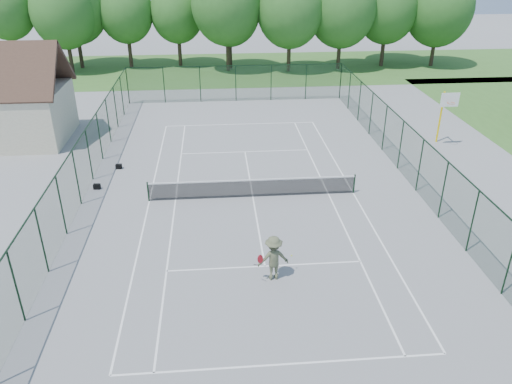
# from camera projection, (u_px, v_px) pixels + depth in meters

# --- Properties ---
(ground) EXTENTS (140.00, 140.00, 0.00)m
(ground) POSITION_uv_depth(u_px,v_px,m) (253.00, 197.00, 26.74)
(ground) COLOR gray
(ground) RESTS_ON ground
(grass_far) EXTENTS (80.00, 16.00, 0.01)m
(grass_far) POSITION_uv_depth(u_px,v_px,m) (231.00, 69.00, 53.41)
(grass_far) COLOR #40722D
(grass_far) RESTS_ON ground
(court_lines) EXTENTS (11.05, 23.85, 0.01)m
(court_lines) POSITION_uv_depth(u_px,v_px,m) (253.00, 197.00, 26.74)
(court_lines) COLOR white
(court_lines) RESTS_ON ground
(tennis_net) EXTENTS (11.08, 0.08, 1.10)m
(tennis_net) POSITION_uv_depth(u_px,v_px,m) (253.00, 187.00, 26.48)
(tennis_net) COLOR black
(tennis_net) RESTS_ON ground
(fence_enclosure) EXTENTS (18.05, 36.05, 3.02)m
(fence_enclosure) POSITION_uv_depth(u_px,v_px,m) (253.00, 170.00, 26.03)
(fence_enclosure) COLOR #1B3E23
(fence_enclosure) RESTS_ON ground
(utility_building) EXTENTS (8.60, 6.27, 6.63)m
(utility_building) POSITION_uv_depth(u_px,v_px,m) (0.00, 95.00, 33.00)
(utility_building) COLOR beige
(utility_building) RESTS_ON ground
(tree_line_far) EXTENTS (39.40, 6.40, 9.70)m
(tree_line_far) POSITION_uv_depth(u_px,v_px,m) (229.00, 10.00, 50.71)
(tree_line_far) COLOR #3A2C1F
(tree_line_far) RESTS_ON ground
(basketball_goal) EXTENTS (1.20, 1.43, 3.65)m
(basketball_goal) POSITION_uv_depth(u_px,v_px,m) (446.00, 107.00, 32.46)
(basketball_goal) COLOR yellow
(basketball_goal) RESTS_ON ground
(sports_bag_a) EXTENTS (0.38, 0.25, 0.29)m
(sports_bag_a) POSITION_uv_depth(u_px,v_px,m) (97.00, 187.00, 27.52)
(sports_bag_a) COLOR black
(sports_bag_a) RESTS_ON ground
(sports_bag_b) EXTENTS (0.37, 0.23, 0.28)m
(sports_bag_b) POSITION_uv_depth(u_px,v_px,m) (119.00, 166.00, 29.98)
(sports_bag_b) COLOR black
(sports_bag_b) RESTS_ON ground
(tennis_player) EXTENTS (1.71, 0.93, 1.93)m
(tennis_player) POSITION_uv_depth(u_px,v_px,m) (273.00, 258.00, 19.89)
(tennis_player) COLOR #53583C
(tennis_player) RESTS_ON ground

